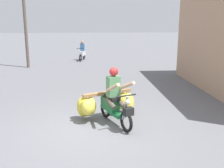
% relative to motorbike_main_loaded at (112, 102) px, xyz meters
% --- Properties ---
extents(ground_plane, '(120.00, 120.00, 0.00)m').
position_rel_motorbike_main_loaded_xyz_m(ground_plane, '(-0.52, -0.79, -0.51)').
color(ground_plane, slate).
extents(motorbike_main_loaded, '(1.82, 1.96, 1.58)m').
position_rel_motorbike_main_loaded_xyz_m(motorbike_main_loaded, '(0.00, 0.00, 0.00)').
color(motorbike_main_loaded, black).
rests_on(motorbike_main_loaded, ground).
extents(motorbike_distant_ahead_left, '(0.59, 1.60, 1.40)m').
position_rel_motorbike_main_loaded_xyz_m(motorbike_distant_ahead_left, '(-1.16, 11.93, 0.06)').
color(motorbike_distant_ahead_left, black).
rests_on(motorbike_distant_ahead_left, ground).
extents(utility_pole, '(0.18, 0.18, 6.53)m').
position_rel_motorbike_main_loaded_xyz_m(utility_pole, '(-4.40, 9.17, 2.76)').
color(utility_pole, brown).
rests_on(utility_pole, ground).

